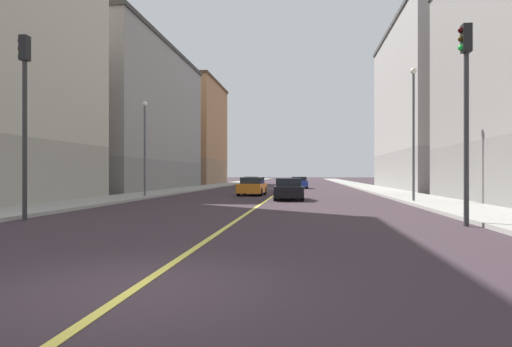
% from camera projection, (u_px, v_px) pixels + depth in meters
% --- Properties ---
extents(ground_plane, '(400.00, 400.00, 0.00)m').
position_uv_depth(ground_plane, '(137.00, 288.00, 6.48)').
color(ground_plane, '#372930').
rests_on(ground_plane, ground).
extents(sidewalk_left, '(3.53, 168.00, 0.15)m').
position_uv_depth(sidewalk_left, '(366.00, 187.00, 54.06)').
color(sidewalk_left, '#9E9B93').
rests_on(sidewalk_left, ground).
extents(sidewalk_right, '(3.53, 168.00, 0.15)m').
position_uv_depth(sidewalk_right, '(210.00, 186.00, 56.27)').
color(sidewalk_right, '#9E9B93').
rests_on(sidewalk_right, ground).
extents(lane_center_stripe, '(0.16, 154.00, 0.01)m').
position_uv_depth(lane_center_stripe, '(286.00, 187.00, 55.17)').
color(lane_center_stripe, '#E5D14C').
rests_on(lane_center_stripe, ground).
extents(building_left_mid, '(9.29, 23.29, 17.60)m').
position_uv_depth(building_left_mid, '(434.00, 107.00, 46.65)').
color(building_left_mid, gray).
rests_on(building_left_mid, ground).
extents(building_right_midblock, '(9.29, 25.11, 15.10)m').
position_uv_depth(building_right_midblock, '(132.00, 118.00, 46.72)').
color(building_right_midblock, slate).
rests_on(building_right_midblock, ground).
extents(building_right_distant, '(9.29, 16.73, 16.27)m').
position_uv_depth(building_right_distant, '(191.00, 133.00, 70.53)').
color(building_right_distant, '#8F6B4F').
rests_on(building_right_distant, ground).
extents(traffic_light_left_near, '(0.40, 0.32, 6.45)m').
position_uv_depth(traffic_light_left_near, '(466.00, 97.00, 14.04)').
color(traffic_light_left_near, '#2D2D2D').
rests_on(traffic_light_left_near, ground).
extents(traffic_light_right_near, '(0.40, 0.32, 6.63)m').
position_uv_depth(traffic_light_right_near, '(24.00, 102.00, 15.76)').
color(traffic_light_right_near, '#2D2D2D').
rests_on(traffic_light_right_near, ground).
extents(street_lamp_left_near, '(0.36, 0.36, 7.58)m').
position_uv_depth(street_lamp_left_near, '(414.00, 121.00, 25.08)').
color(street_lamp_left_near, '#4C4C51').
rests_on(street_lamp_left_near, ground).
extents(street_lamp_right_near, '(0.36, 0.36, 6.53)m').
position_uv_depth(street_lamp_right_near, '(145.00, 138.00, 30.21)').
color(street_lamp_right_near, '#4C4C51').
rests_on(street_lamp_right_near, ground).
extents(car_black, '(2.02, 4.39, 1.39)m').
position_uv_depth(car_black, '(288.00, 189.00, 28.31)').
color(car_black, black).
rests_on(car_black, ground).
extents(car_teal, '(2.08, 4.22, 1.31)m').
position_uv_depth(car_teal, '(251.00, 182.00, 55.30)').
color(car_teal, '#196670').
rests_on(car_teal, ground).
extents(car_blue, '(2.11, 4.40, 1.33)m').
position_uv_depth(car_blue, '(299.00, 183.00, 50.50)').
color(car_blue, '#23389E').
rests_on(car_blue, ground).
extents(car_orange, '(1.99, 4.04, 1.40)m').
position_uv_depth(car_orange, '(252.00, 186.00, 34.09)').
color(car_orange, orange).
rests_on(car_orange, ground).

